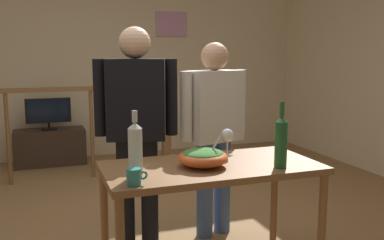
# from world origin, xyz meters

# --- Properties ---
(ground_plane) EXTENTS (8.19, 8.19, 0.00)m
(ground_plane) POSITION_xyz_m (0.00, 0.00, 0.00)
(ground_plane) COLOR olive
(back_wall) EXTENTS (6.30, 0.10, 2.71)m
(back_wall) POSITION_xyz_m (0.00, 3.00, 1.36)
(back_wall) COLOR beige
(back_wall) RESTS_ON ground_plane
(side_wall_right) EXTENTS (0.10, 4.50, 2.71)m
(side_wall_right) POSITION_xyz_m (3.15, 0.90, 1.36)
(side_wall_right) COLOR beige
(side_wall_right) RESTS_ON ground_plane
(framed_picture) EXTENTS (0.47, 0.03, 0.36)m
(framed_picture) POSITION_xyz_m (1.15, 2.94, 1.88)
(framed_picture) COLOR #BF8AA9
(stair_railing) EXTENTS (3.74, 0.10, 1.13)m
(stair_railing) POSITION_xyz_m (-0.48, 1.86, 0.74)
(stair_railing) COLOR brown
(stair_railing) RESTS_ON ground_plane
(tv_console) EXTENTS (0.90, 0.40, 0.46)m
(tv_console) POSITION_xyz_m (-0.62, 2.65, 0.23)
(tv_console) COLOR #38281E
(tv_console) RESTS_ON ground_plane
(flat_screen_tv) EXTENTS (0.56, 0.12, 0.42)m
(flat_screen_tv) POSITION_xyz_m (-0.62, 2.62, 0.71)
(flat_screen_tv) COLOR black
(flat_screen_tv) RESTS_ON tv_console
(serving_table) EXTENTS (1.33, 0.66, 0.79)m
(serving_table) POSITION_xyz_m (0.25, -0.84, 0.70)
(serving_table) COLOR brown
(serving_table) RESTS_ON ground_plane
(salad_bowl) EXTENTS (0.31, 0.31, 0.18)m
(salad_bowl) POSITION_xyz_m (0.19, -0.86, 0.85)
(salad_bowl) COLOR #DB5B23
(salad_bowl) RESTS_ON serving_table
(wine_glass) EXTENTS (0.08, 0.08, 0.18)m
(wine_glass) POSITION_xyz_m (0.44, -0.65, 0.92)
(wine_glass) COLOR silver
(wine_glass) RESTS_ON serving_table
(wine_bottle_clear) EXTENTS (0.08, 0.08, 0.38)m
(wine_bottle_clear) POSITION_xyz_m (-0.25, -0.96, 0.95)
(wine_bottle_clear) COLOR silver
(wine_bottle_clear) RESTS_ON serving_table
(wine_bottle_green) EXTENTS (0.07, 0.07, 0.40)m
(wine_bottle_green) POSITION_xyz_m (0.61, -1.04, 0.95)
(wine_bottle_green) COLOR #1E5628
(wine_bottle_green) RESTS_ON serving_table
(mug_teal) EXTENTS (0.11, 0.08, 0.09)m
(mug_teal) POSITION_xyz_m (-0.29, -1.09, 0.84)
(mug_teal) COLOR teal
(mug_teal) RESTS_ON serving_table
(person_standing_left) EXTENTS (0.59, 0.32, 1.66)m
(person_standing_left) POSITION_xyz_m (-0.06, -0.13, 0.99)
(person_standing_left) COLOR black
(person_standing_left) RESTS_ON ground_plane
(person_standing_right) EXTENTS (0.61, 0.33, 1.55)m
(person_standing_right) POSITION_xyz_m (0.56, -0.13, 0.92)
(person_standing_right) COLOR #3D5684
(person_standing_right) RESTS_ON ground_plane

